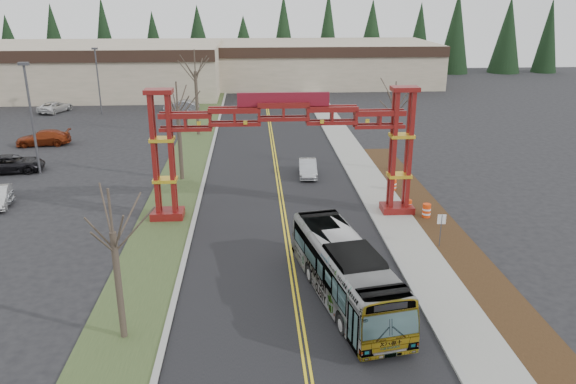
{
  "coord_description": "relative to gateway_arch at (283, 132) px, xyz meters",
  "views": [
    {
      "loc": [
        -2.04,
        -18.37,
        14.55
      ],
      "look_at": [
        -0.07,
        12.25,
        3.77
      ],
      "focal_mm": 35.0,
      "sensor_mm": 36.0,
      "label": 1
    }
  ],
  "objects": [
    {
      "name": "bare_tree_right_far",
      "position": [
        10.0,
        10.09,
        -0.15
      ],
      "size": [
        2.88,
        2.88,
        7.78
      ],
      "color": "#382D26",
      "rests_on": "ground"
    },
    {
      "name": "conifer_treeline",
      "position": [
        0.25,
        74.0,
        0.5
      ],
      "size": [
        116.1,
        5.6,
        13.0
      ],
      "color": "black",
      "rests_on": "ground"
    },
    {
      "name": "parked_car_near_c",
      "position": [
        -22.99,
        11.72,
        -5.23
      ],
      "size": [
        5.78,
        3.39,
        1.51
      ],
      "primitive_type": "imported",
      "rotation": [
        0.0,
        0.0,
        1.74
      ],
      "color": "black",
      "rests_on": "ground"
    },
    {
      "name": "bare_tree_median_far",
      "position": [
        -8.0,
        24.55,
        0.88
      ],
      "size": [
        3.48,
        3.48,
        9.21
      ],
      "color": "#382D26",
      "rests_on": "ground"
    },
    {
      "name": "landscape_strip",
      "position": [
        10.2,
        -8.0,
        -5.92
      ],
      "size": [
        2.6,
        50.0,
        0.12
      ],
      "primitive_type": "cube",
      "color": "black",
      "rests_on": "ground"
    },
    {
      "name": "parked_car_mid_a",
      "position": [
        -23.44,
        21.04,
        -5.21
      ],
      "size": [
        5.52,
        2.72,
        1.54
      ],
      "primitive_type": "imported",
      "rotation": [
        0.0,
        0.0,
        4.82
      ],
      "color": "maroon",
      "rests_on": "ground"
    },
    {
      "name": "sidewalk_right",
      "position": [
        7.6,
        7.0,
        -5.91
      ],
      "size": [
        2.6,
        110.0,
        0.14
      ],
      "primitive_type": "cube",
      "color": "gray",
      "rests_on": "ground"
    },
    {
      "name": "barrel_mid",
      "position": [
        8.87,
        0.2,
        -5.54
      ],
      "size": [
        0.48,
        0.48,
        0.88
      ],
      "color": "#F03D0D",
      "rests_on": "ground"
    },
    {
      "name": "barrel_north",
      "position": [
        8.86,
        4.64,
        -5.51
      ],
      "size": [
        0.52,
        0.52,
        0.95
      ],
      "color": "#F03D0D",
      "rests_on": "ground"
    },
    {
      "name": "lane_line_right",
      "position": [
        0.12,
        7.0,
        -5.96
      ],
      "size": [
        0.12,
        100.0,
        0.01
      ],
      "primitive_type": "cube",
      "color": "yellow",
      "rests_on": "road"
    },
    {
      "name": "street_sign",
      "position": [
        9.14,
        -5.94,
        -4.4
      ],
      "size": [
        0.5,
        0.09,
        2.2
      ],
      "color": "#3F3F44",
      "rests_on": "ground"
    },
    {
      "name": "road",
      "position": [
        -0.0,
        7.0,
        -5.97
      ],
      "size": [
        12.0,
        110.0,
        0.02
      ],
      "primitive_type": "cube",
      "color": "black",
      "rests_on": "ground"
    },
    {
      "name": "gateway_arch",
      "position": [
        0.0,
        0.0,
        0.0
      ],
      "size": [
        18.2,
        1.6,
        8.9
      ],
      "color": "#65130D",
      "rests_on": "ground"
    },
    {
      "name": "grass_median",
      "position": [
        -8.0,
        7.0,
        -5.94
      ],
      "size": [
        4.0,
        110.0,
        0.08
      ],
      "primitive_type": "cube",
      "color": "#374A25",
      "rests_on": "ground"
    },
    {
      "name": "ground",
      "position": [
        -0.0,
        -18.0,
        -5.98
      ],
      "size": [
        200.0,
        200.0,
        0.0
      ],
      "primitive_type": "plane",
      "color": "black",
      "rests_on": "ground"
    },
    {
      "name": "curb_left",
      "position": [
        -6.15,
        7.0,
        -5.91
      ],
      "size": [
        0.3,
        110.0,
        0.15
      ],
      "primitive_type": "cube",
      "color": "#9B9B96",
      "rests_on": "ground"
    },
    {
      "name": "retail_building_west",
      "position": [
        -30.0,
        53.96,
        -2.22
      ],
      "size": [
        46.0,
        22.3,
        7.5
      ],
      "color": "tan",
      "rests_on": "ground"
    },
    {
      "name": "silver_sedan",
      "position": [
        2.56,
        9.04,
        -5.3
      ],
      "size": [
        1.65,
        4.23,
        1.37
      ],
      "primitive_type": "imported",
      "rotation": [
        0.0,
        0.0,
        -0.05
      ],
      "color": "#A5A8AD",
      "rests_on": "ground"
    },
    {
      "name": "bare_tree_median_mid",
      "position": [
        -8.0,
        8.64,
        -0.11
      ],
      "size": [
        3.37,
        3.37,
        8.13
      ],
      "color": "#382D26",
      "rests_on": "ground"
    },
    {
      "name": "light_pole_near",
      "position": [
        -20.44,
        11.12,
        -0.52
      ],
      "size": [
        0.82,
        0.41,
        9.44
      ],
      "color": "#3F3F44",
      "rests_on": "ground"
    },
    {
      "name": "barrel_south",
      "position": [
        9.77,
        -1.16,
        -5.45
      ],
      "size": [
        0.57,
        0.57,
        1.06
      ],
      "color": "#F03D0D",
      "rests_on": "ground"
    },
    {
      "name": "bare_tree_median_near",
      "position": [
        -8.0,
        -14.31,
        -0.87
      ],
      "size": [
        2.95,
        2.95,
        7.09
      ],
      "color": "#382D26",
      "rests_on": "ground"
    },
    {
      "name": "parked_car_far_a",
      "position": [
        -11.37,
        38.0,
        -5.24
      ],
      "size": [
        4.76,
        2.47,
        1.49
      ],
      "primitive_type": "imported",
      "rotation": [
        0.0,
        0.0,
        4.51
      ],
      "color": "#95959C",
      "rests_on": "ground"
    },
    {
      "name": "curb_right",
      "position": [
        6.15,
        7.0,
        -5.91
      ],
      "size": [
        0.3,
        110.0,
        0.15
      ],
      "primitive_type": "cube",
      "color": "#9B9B96",
      "rests_on": "ground"
    },
    {
      "name": "parked_car_far_b",
      "position": [
        -27.86,
        38.59,
        -5.27
      ],
      "size": [
        4.03,
        5.63,
        1.42
      ],
      "primitive_type": "imported",
      "rotation": [
        0.0,
        0.0,
        2.78
      ],
      "color": "silver",
      "rests_on": "ground"
    },
    {
      "name": "retail_building_east",
      "position": [
        10.0,
        61.95,
        -2.47
      ],
      "size": [
        38.0,
        20.3,
        7.0
      ],
      "color": "tan",
      "rests_on": "ground"
    },
    {
      "name": "transit_bus",
      "position": [
        2.43,
        -11.57,
        -4.44
      ],
      "size": [
        4.61,
        11.36,
        3.08
      ],
      "primitive_type": "imported",
      "rotation": [
        0.0,
        0.0,
        0.19
      ],
      "color": "#999DA0",
      "rests_on": "ground"
    },
    {
      "name": "lane_line_left",
      "position": [
        -0.12,
        7.0,
        -5.96
      ],
      "size": [
        0.12,
        100.0,
        0.01
      ],
      "primitive_type": "cube",
      "color": "yellow",
      "rests_on": "road"
    },
    {
      "name": "light_pole_far",
      "position": [
        -21.45,
        36.7,
        -1.12
      ],
      "size": [
        0.73,
        0.36,
        8.4
      ],
      "color": "#3F3F44",
      "rests_on": "ground"
    }
  ]
}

